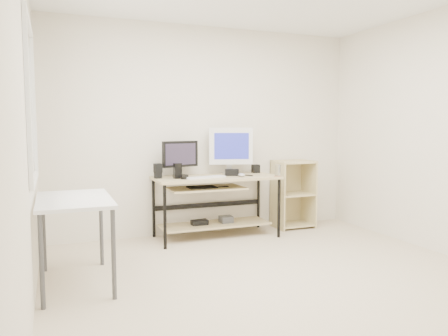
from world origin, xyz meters
The scene contains 16 objects.
room centered at (-0.14, 0.04, 1.32)m, with size 4.01×4.01×2.62m.
desk centered at (-0.03, 1.66, 0.54)m, with size 1.50×0.65×0.75m.
side_table centered at (-1.68, 0.60, 0.67)m, with size 0.60×1.00×0.75m.
shelf_unit centered at (1.15, 1.82, 0.45)m, with size 0.50×0.40×0.90m.
black_monitor centered at (-0.41, 1.80, 1.00)m, with size 0.47×0.20×0.43m.
white_imac centered at (0.26, 1.82, 1.09)m, with size 0.55×0.18×0.59m.
keyboard centered at (-0.17, 1.55, 0.76)m, with size 0.49×0.14×0.02m, color silver.
mouse centered at (0.27, 1.52, 0.77)m, with size 0.08×0.13×0.04m, color #BBBBC0.
center_speaker centered at (0.20, 1.65, 0.79)m, with size 0.16×0.07×0.08m, color black.
speaker_left centered at (-0.70, 1.73, 0.84)m, with size 0.09×0.09×0.17m.
speaker_right centered at (0.63, 1.86, 0.80)m, with size 0.09×0.09×0.11m, color black.
audio_controller centered at (-0.49, 1.62, 0.84)m, with size 0.09×0.06×0.18m, color black.
volume_puck centered at (-0.44, 1.53, 0.76)m, with size 0.07×0.07×0.03m, color black.
smartphone centered at (0.40, 1.59, 0.75)m, with size 0.06×0.11×0.01m, color black.
coaster centered at (0.70, 1.38, 0.75)m, with size 0.09×0.09×0.01m, color #A06A48.
drinking_glass centered at (0.70, 1.38, 0.82)m, with size 0.07×0.07×0.14m, color white.
Camera 1 is at (-1.83, -3.27, 1.36)m, focal length 35.00 mm.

